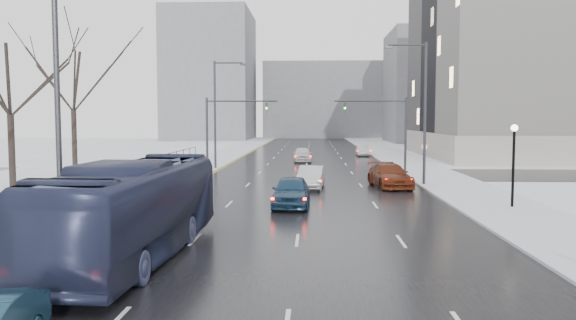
# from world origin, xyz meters

# --- Properties ---
(road) EXTENTS (16.00, 150.00, 0.04)m
(road) POSITION_xyz_m (0.00, 60.00, 0.02)
(road) COLOR black
(road) RESTS_ON ground
(cross_road) EXTENTS (130.00, 10.00, 0.04)m
(cross_road) POSITION_xyz_m (0.00, 48.00, 0.02)
(cross_road) COLOR black
(cross_road) RESTS_ON ground
(sidewalk_left) EXTENTS (5.00, 150.00, 0.16)m
(sidewalk_left) POSITION_xyz_m (-10.50, 60.00, 0.08)
(sidewalk_left) COLOR silver
(sidewalk_left) RESTS_ON ground
(sidewalk_right) EXTENTS (5.00, 150.00, 0.16)m
(sidewalk_right) POSITION_xyz_m (10.50, 60.00, 0.08)
(sidewalk_right) COLOR silver
(sidewalk_right) RESTS_ON ground
(park_strip) EXTENTS (14.00, 150.00, 0.12)m
(park_strip) POSITION_xyz_m (-20.00, 60.00, 0.06)
(park_strip) COLOR white
(park_strip) RESTS_ON ground
(tree_park_d) EXTENTS (8.75, 8.75, 12.50)m
(tree_park_d) POSITION_xyz_m (-17.80, 34.00, 0.00)
(tree_park_d) COLOR black
(tree_park_d) RESTS_ON ground
(tree_park_e) EXTENTS (9.45, 9.45, 13.50)m
(tree_park_e) POSITION_xyz_m (-18.20, 44.00, 0.00)
(tree_park_e) COLOR black
(tree_park_e) RESTS_ON ground
(iron_fence) EXTENTS (0.06, 70.00, 1.30)m
(iron_fence) POSITION_xyz_m (-13.00, 30.00, 0.91)
(iron_fence) COLOR black
(iron_fence) RESTS_ON sidewalk_left
(streetlight_r_mid) EXTENTS (2.95, 0.25, 10.00)m
(streetlight_r_mid) POSITION_xyz_m (8.17, 40.00, 5.62)
(streetlight_r_mid) COLOR #2D2D33
(streetlight_r_mid) RESTS_ON ground
(streetlight_l_near) EXTENTS (2.95, 0.25, 10.00)m
(streetlight_l_near) POSITION_xyz_m (-8.17, 20.00, 5.62)
(streetlight_l_near) COLOR #2D2D33
(streetlight_l_near) RESTS_ON ground
(streetlight_l_far) EXTENTS (2.95, 0.25, 10.00)m
(streetlight_l_far) POSITION_xyz_m (-8.17, 52.00, 5.62)
(streetlight_l_far) COLOR #2D2D33
(streetlight_l_far) RESTS_ON ground
(lamppost_r_mid) EXTENTS (0.36, 0.36, 4.28)m
(lamppost_r_mid) POSITION_xyz_m (11.00, 30.00, 2.94)
(lamppost_r_mid) COLOR black
(lamppost_r_mid) RESTS_ON sidewalk_right
(mast_signal_right) EXTENTS (6.10, 0.33, 6.50)m
(mast_signal_right) POSITION_xyz_m (7.33, 48.00, 4.11)
(mast_signal_right) COLOR #2D2D33
(mast_signal_right) RESTS_ON ground
(mast_signal_left) EXTENTS (6.10, 0.33, 6.50)m
(mast_signal_left) POSITION_xyz_m (-7.33, 48.00, 4.11)
(mast_signal_left) COLOR #2D2D33
(mast_signal_left) RESTS_ON ground
(no_uturn_sign) EXTENTS (0.60, 0.06, 2.70)m
(no_uturn_sign) POSITION_xyz_m (9.20, 44.00, 2.30)
(no_uturn_sign) COLOR #2D2D33
(no_uturn_sign) RESTS_ON sidewalk_right
(bldg_far_right) EXTENTS (24.00, 20.00, 22.00)m
(bldg_far_right) POSITION_xyz_m (28.00, 115.00, 11.00)
(bldg_far_right) COLOR slate
(bldg_far_right) RESTS_ON ground
(bldg_far_left) EXTENTS (18.00, 22.00, 28.00)m
(bldg_far_left) POSITION_xyz_m (-22.00, 125.00, 14.00)
(bldg_far_left) COLOR slate
(bldg_far_left) RESTS_ON ground
(bldg_far_center) EXTENTS (30.00, 18.00, 18.00)m
(bldg_far_center) POSITION_xyz_m (4.00, 140.00, 9.00)
(bldg_far_center) COLOR slate
(bldg_far_center) RESTS_ON ground
(bus) EXTENTS (3.19, 12.01, 3.32)m
(bus) POSITION_xyz_m (-5.38, 19.06, 1.70)
(bus) COLOR #262C4B
(bus) RESTS_ON road
(sedan_center_near) EXTENTS (2.04, 4.85, 1.64)m
(sedan_center_near) POSITION_xyz_m (-0.54, 30.26, 0.86)
(sedan_center_near) COLOR navy
(sedan_center_near) RESTS_ON road
(sedan_right_near) EXTENTS (2.03, 4.72, 1.51)m
(sedan_right_near) POSITION_xyz_m (0.50, 38.09, 0.80)
(sedan_right_near) COLOR #AEB0B3
(sedan_right_near) RESTS_ON road
(sedan_right_far) EXTENTS (2.91, 5.73, 1.59)m
(sedan_right_far) POSITION_xyz_m (5.89, 39.01, 0.84)
(sedan_right_far) COLOR #5A210F
(sedan_right_far) RESTS_ON road
(sedan_center_far) EXTENTS (2.15, 4.88, 1.63)m
(sedan_center_far) POSITION_xyz_m (-0.50, 61.06, 0.86)
(sedan_center_far) COLOR silver
(sedan_center_far) RESTS_ON road
(sedan_right_distant) EXTENTS (1.47, 4.11, 1.35)m
(sedan_right_distant) POSITION_xyz_m (6.86, 70.91, 0.72)
(sedan_right_distant) COLOR #A9A8AD
(sedan_right_distant) RESTS_ON road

